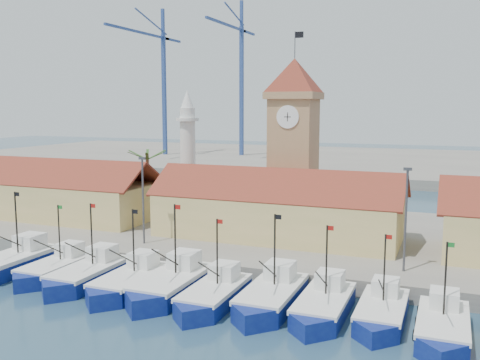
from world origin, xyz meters
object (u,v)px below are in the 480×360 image
at_px(boat_0, 11,264).
at_px(clock_tower, 294,138).
at_px(minaret, 188,152).
at_px(boat_5, 213,297).

bearing_deg(boat_0, clock_tower, 47.99).
height_order(boat_0, minaret, minaret).
distance_m(boat_0, clock_tower, 33.20).
relative_size(boat_0, minaret, 0.65).
bearing_deg(clock_tower, boat_5, -88.99).
xyz_separation_m(boat_5, minaret, (-15.42, 25.96, 8.98)).
xyz_separation_m(boat_0, boat_5, (21.36, -0.72, -0.09)).
bearing_deg(minaret, clock_tower, -7.61).
distance_m(boat_5, clock_tower, 26.46).
bearing_deg(boat_5, boat_0, 178.07).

